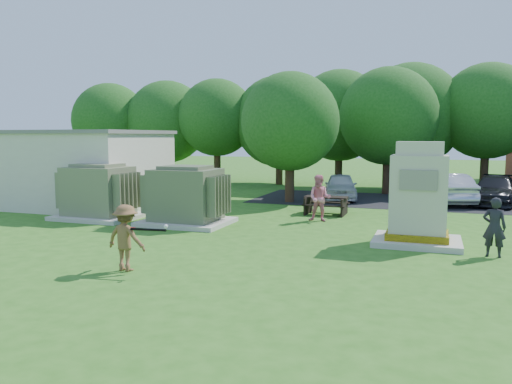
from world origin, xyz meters
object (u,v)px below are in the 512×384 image
at_px(picnic_table, 326,203).
at_px(batter, 126,238).
at_px(person_by_generator, 494,227).
at_px(person_at_picnic, 320,198).
at_px(car_white, 341,186).
at_px(generator_cabinet, 418,200).
at_px(car_dark, 495,190).
at_px(transformer_right, 186,197).
at_px(transformer_left, 99,193).
at_px(car_silver_a, 445,188).

relative_size(picnic_table, batter, 1.09).
distance_m(person_by_generator, person_at_picnic, 6.60).
bearing_deg(car_white, picnic_table, -97.44).
height_order(generator_cabinet, person_by_generator, generator_cabinet).
bearing_deg(person_by_generator, car_dark, -88.32).
bearing_deg(car_white, transformer_right, -124.84).
bearing_deg(picnic_table, generator_cabinet, -51.70).
bearing_deg(transformer_left, car_white, 49.25).
bearing_deg(transformer_left, transformer_right, 0.00).
xyz_separation_m(batter, person_by_generator, (8.14, 4.30, 0.01)).
height_order(batter, person_by_generator, person_by_generator).
xyz_separation_m(picnic_table, person_by_generator, (5.51, -5.52, 0.33)).
xyz_separation_m(person_by_generator, car_dark, (1.14, 10.97, -0.13)).
xyz_separation_m(transformer_left, batter, (5.28, -5.98, -0.20)).
bearing_deg(transformer_left, picnic_table, 25.91).
xyz_separation_m(transformer_left, car_white, (7.60, 8.82, -0.33)).
height_order(person_at_picnic, car_silver_a, person_at_picnic).
height_order(transformer_right, batter, transformer_right).
relative_size(transformer_right, car_dark, 0.68).
height_order(transformer_left, person_by_generator, transformer_left).
bearing_deg(car_silver_a, car_white, -17.42).
distance_m(transformer_left, generator_cabinet, 11.54).
bearing_deg(car_dark, picnic_table, -129.41).
height_order(picnic_table, car_dark, car_dark).
relative_size(picnic_table, person_at_picnic, 0.98).
distance_m(generator_cabinet, car_dark, 10.49).
relative_size(generator_cabinet, person_at_picnic, 1.73).
relative_size(batter, person_by_generator, 0.99).
relative_size(generator_cabinet, car_silver_a, 0.69).
relative_size(transformer_right, person_by_generator, 1.93).
relative_size(transformer_right, car_white, 0.80).
distance_m(batter, car_dark, 17.87).
relative_size(person_by_generator, car_silver_a, 0.36).
distance_m(transformer_left, picnic_table, 8.80).
relative_size(transformer_left, generator_cabinet, 1.02).
bearing_deg(transformer_left, car_silver_a, 35.59).
xyz_separation_m(generator_cabinet, car_silver_a, (0.91, 9.62, -0.59)).
relative_size(generator_cabinet, person_by_generator, 1.90).
bearing_deg(car_silver_a, person_by_generator, 77.01).
xyz_separation_m(picnic_table, car_silver_a, (4.52, 5.05, 0.25)).
relative_size(person_by_generator, car_white, 0.41).
height_order(transformer_right, car_silver_a, transformer_right).
bearing_deg(car_silver_a, generator_cabinet, 66.24).
height_order(batter, car_dark, batter).
distance_m(generator_cabinet, person_at_picnic, 4.53).
xyz_separation_m(transformer_right, person_by_generator, (9.72, -1.68, -0.19)).
height_order(picnic_table, car_white, car_white).
bearing_deg(transformer_right, car_silver_a, 45.54).
bearing_deg(generator_cabinet, car_silver_a, 84.58).
xyz_separation_m(generator_cabinet, person_by_generator, (1.90, -0.95, -0.51)).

